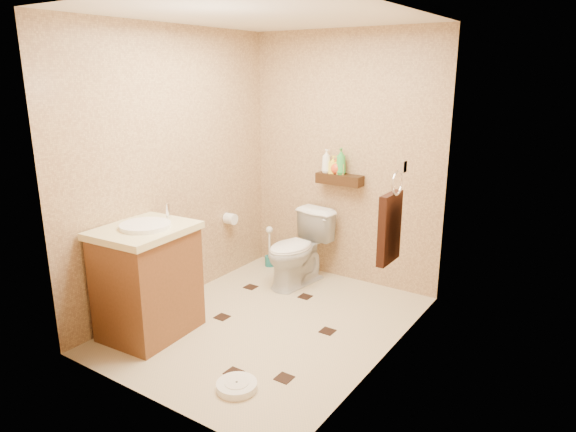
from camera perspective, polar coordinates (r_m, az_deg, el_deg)
The scene contains 19 objects.
ground at distance 4.35m, azimuth -2.10°, elevation -11.83°, with size 2.50×2.50×0.00m, color #BDAB8A.
wall_back at distance 4.99m, azimuth 6.24°, elevation 6.25°, with size 2.00×0.04×2.40m, color tan.
wall_front at distance 3.06m, azimuth -16.19°, elevation -0.36°, with size 2.00×0.04×2.40m, color tan.
wall_left at distance 4.60m, azimuth -12.46°, elevation 5.16°, with size 0.04×2.50×2.40m, color tan.
wall_right at distance 3.47m, azimuth 11.23°, elevation 1.84°, with size 0.04×2.50×2.40m, color tan.
ceiling at distance 3.88m, azimuth -2.48°, elevation 21.43°, with size 2.00×2.50×0.02m, color silver.
wall_shelf at distance 4.96m, azimuth 5.74°, elevation 4.08°, with size 0.46×0.14×0.10m, color #361F0E.
floor_accents at distance 4.31m, azimuth -1.93°, elevation -12.10°, with size 1.24×1.45×0.01m.
toilet at distance 4.97m, azimuth 1.12°, elevation -3.70°, with size 0.40×0.71×0.72m, color white.
vanity at distance 4.17m, azimuth -15.32°, elevation -6.81°, with size 0.64×0.76×1.02m.
bathroom_scale at distance 3.56m, azimuth -5.71°, elevation -18.27°, with size 0.36×0.36×0.05m.
toilet_brush at distance 5.50m, azimuth -2.06°, elevation -4.04°, with size 0.10×0.10×0.44m.
towel_ring at distance 3.79m, azimuth 11.29°, elevation -0.97°, with size 0.12×0.30×0.76m.
toilet_paper at distance 5.15m, azimuth -6.42°, elevation -0.30°, with size 0.12×0.11×0.12m.
bottle_a at distance 5.00m, azimuth 4.27°, elevation 6.13°, with size 0.09×0.09×0.23m, color white.
bottle_b at distance 4.96m, azimuth 5.03°, elevation 5.72°, with size 0.08×0.08×0.17m, color yellow.
bottle_c at distance 4.95m, azimuth 5.46°, elevation 5.57°, with size 0.12×0.12×0.16m, color #EC4C1B.
bottle_d at distance 4.92m, azimuth 5.91°, elevation 6.07°, with size 0.10×0.10×0.25m, color green.
bottle_e at distance 4.93m, azimuth 5.89°, elevation 5.50°, with size 0.07×0.07×0.15m, color gold.
Camera 1 is at (2.28, -3.12, 2.01)m, focal length 32.00 mm.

